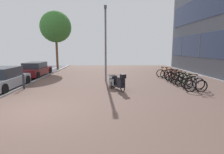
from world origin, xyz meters
TOP-DOWN VIEW (x-y plane):
  - ground at (1.43, 0.00)m, footprint 21.00×40.00m
  - bicycle_rack_00 at (8.22, 3.12)m, footprint 1.36×0.48m
  - bicycle_rack_01 at (8.37, 3.80)m, footprint 1.40×0.49m
  - bicycle_rack_02 at (8.22, 4.48)m, footprint 1.34×0.51m
  - bicycle_rack_03 at (8.25, 5.16)m, footprint 1.38×0.49m
  - bicycle_rack_04 at (8.28, 5.83)m, footprint 1.41×0.48m
  - bicycle_rack_05 at (8.27, 6.51)m, footprint 1.43×0.48m
  - bicycle_rack_06 at (8.30, 7.19)m, footprint 1.25×0.48m
  - bicycle_rack_07 at (8.27, 7.87)m, footprint 1.34×0.50m
  - bicycle_rack_08 at (8.13, 8.55)m, footprint 1.36×0.48m
  - scooter_near at (3.82, 3.58)m, footprint 0.88×1.64m
  - scooter_mid at (3.35, 4.58)m, footprint 0.52×1.81m
  - parked_car_near at (-3.32, 4.19)m, footprint 1.89×3.95m
  - parked_car_far at (-3.42, 9.56)m, footprint 1.88×4.41m
  - lamp_post at (3.00, 7.09)m, footprint 0.20×0.52m
  - street_tree at (-2.55, 13.97)m, footprint 3.43×3.43m
  - bollard_far at (-2.05, 4.15)m, footprint 0.12×0.12m

SIDE VIEW (x-z plane):
  - ground at x=1.43m, z-range -0.09..0.04m
  - bicycle_rack_06 at x=8.30m, z-range -0.14..0.79m
  - bicycle_rack_08 at x=8.13m, z-range -0.15..0.83m
  - bicycle_rack_02 at x=8.22m, z-range -0.15..0.84m
  - bicycle_rack_00 at x=8.22m, z-range -0.15..0.85m
  - bicycle_rack_07 at x=8.27m, z-range -0.15..0.85m
  - bicycle_rack_03 at x=8.25m, z-range -0.15..0.85m
  - bicycle_rack_01 at x=8.37m, z-range -0.15..0.87m
  - scooter_mid at x=3.35m, z-range 0.00..0.72m
  - bicycle_rack_05 at x=8.27m, z-range -0.16..0.87m
  - bicycle_rack_04 at x=8.28m, z-range -0.16..0.87m
  - bollard_far at x=-2.05m, z-range 0.00..0.93m
  - scooter_near at x=3.82m, z-range -0.06..1.01m
  - parked_car_far at x=-3.42m, z-range -0.03..1.21m
  - parked_car_near at x=-3.32m, z-range -0.04..1.30m
  - lamp_post at x=3.00m, z-range 0.32..5.94m
  - street_tree at x=-2.55m, z-range 1.56..8.15m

